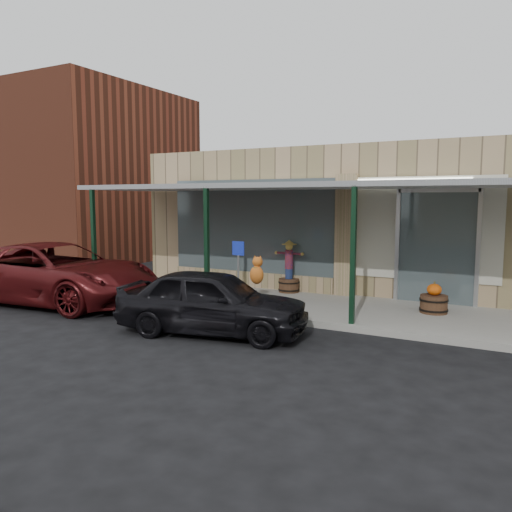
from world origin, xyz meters
The scene contains 10 objects.
ground centered at (0.00, 0.00, 0.00)m, with size 120.00×120.00×0.00m, color black.
sidewalk centered at (0.00, 3.60, 0.07)m, with size 40.00×3.20×0.15m, color gray.
storefront centered at (0.00, 8.16, 2.09)m, with size 12.00×6.25×4.20m.
awning centered at (0.00, 3.56, 3.01)m, with size 12.00×3.00×3.04m.
block_buildings_near centered at (2.01, 9.20, 3.77)m, with size 61.00×8.00×8.00m.
barrel_scarecrow centered at (-0.82, 4.78, 0.64)m, with size 0.85×0.74×1.46m.
barrel_pumpkin centered at (3.15, 4.00, 0.41)m, with size 0.77×0.77×0.72m.
handicap_sign centered at (-1.07, 2.40, 1.17)m, with size 0.33×0.05×1.59m.
parked_sedan centered at (-0.64, 0.60, 0.67)m, with size 4.14×2.26×1.54m.
car_maroon centered at (-5.97, 1.21, 0.80)m, with size 2.64×5.72×1.59m, color #521012.
Camera 1 is at (4.82, -7.78, 2.74)m, focal length 35.00 mm.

